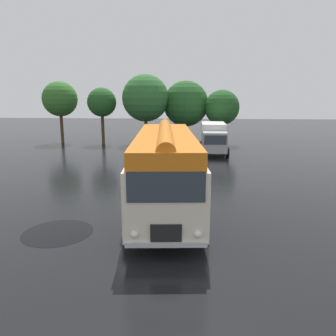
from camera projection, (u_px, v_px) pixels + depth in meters
ground_plane at (151, 209)px, 14.12m from camera, size 120.00×120.00×0.00m
vintage_bus at (165, 164)px, 14.00m from camera, size 3.50×10.29×3.49m
car_near_left at (147, 143)px, 28.22m from camera, size 2.34×4.38×1.66m
car_mid_left at (181, 141)px, 29.03m from camera, size 2.22×4.33×1.66m
box_van at (214, 137)px, 28.06m from camera, size 2.38×5.79×2.50m
tree_far_left at (60, 100)px, 33.43m from camera, size 3.54×3.54×6.29m
tree_left_of_centre at (102, 102)px, 32.75m from camera, size 2.88×2.88×5.64m
tree_centre at (147, 99)px, 32.68m from camera, size 4.67×4.67×6.93m
tree_right_of_centre at (186, 103)px, 33.55m from camera, size 4.63×4.63×6.34m
tree_far_right at (222, 108)px, 32.49m from camera, size 3.47×3.47×5.43m
puddle_patch at (58, 232)px, 11.61m from camera, size 2.47×2.47×0.01m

